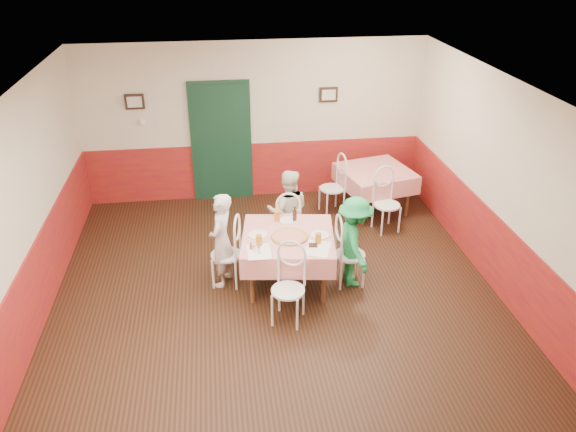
{
  "coord_description": "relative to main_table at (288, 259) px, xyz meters",
  "views": [
    {
      "loc": [
        -0.69,
        -6.0,
        4.46
      ],
      "look_at": [
        0.19,
        0.52,
        1.05
      ],
      "focal_mm": 35.0,
      "sensor_mm": 36.0,
      "label": 1
    }
  ],
  "objects": [
    {
      "name": "floor",
      "position": [
        -0.19,
        -0.52,
        -0.38
      ],
      "size": [
        7.0,
        7.0,
        0.0
      ],
      "primitive_type": "plane",
      "color": "black",
      "rests_on": "ground"
    },
    {
      "name": "ceiling",
      "position": [
        -0.19,
        -0.52,
        2.42
      ],
      "size": [
        7.0,
        7.0,
        0.0
      ],
      "primitive_type": "plane",
      "color": "white",
      "rests_on": "back_wall"
    },
    {
      "name": "back_wall",
      "position": [
        -0.19,
        2.98,
        1.02
      ],
      "size": [
        6.0,
        0.1,
        2.8
      ],
      "primitive_type": "cube",
      "color": "beige",
      "rests_on": "ground"
    },
    {
      "name": "left_wall",
      "position": [
        -3.19,
        -0.52,
        1.02
      ],
      "size": [
        0.1,
        7.0,
        2.8
      ],
      "primitive_type": "cube",
      "color": "beige",
      "rests_on": "ground"
    },
    {
      "name": "right_wall",
      "position": [
        2.81,
        -0.52,
        1.02
      ],
      "size": [
        0.1,
        7.0,
        2.8
      ],
      "primitive_type": "cube",
      "color": "beige",
      "rests_on": "ground"
    },
    {
      "name": "wainscot_back",
      "position": [
        -0.19,
        2.96,
        0.12
      ],
      "size": [
        6.0,
        0.03,
        1.0
      ],
      "primitive_type": "cube",
      "color": "maroon",
      "rests_on": "ground"
    },
    {
      "name": "wainscot_left",
      "position": [
        -3.18,
        -0.52,
        0.12
      ],
      "size": [
        0.03,
        7.0,
        1.0
      ],
      "primitive_type": "cube",
      "color": "maroon",
      "rests_on": "ground"
    },
    {
      "name": "wainscot_right",
      "position": [
        2.79,
        -0.52,
        0.12
      ],
      "size": [
        0.03,
        7.0,
        1.0
      ],
      "primitive_type": "cube",
      "color": "maroon",
      "rests_on": "ground"
    },
    {
      "name": "door",
      "position": [
        -0.79,
        2.93,
        0.68
      ],
      "size": [
        0.96,
        0.06,
        2.1
      ],
      "primitive_type": "cube",
      "color": "black",
      "rests_on": "ground"
    },
    {
      "name": "picture_left",
      "position": [
        -2.19,
        2.93,
        1.48
      ],
      "size": [
        0.32,
        0.03,
        0.26
      ],
      "primitive_type": "cube",
      "color": "black",
      "rests_on": "back_wall"
    },
    {
      "name": "picture_right",
      "position": [
        1.11,
        2.93,
        1.48
      ],
      "size": [
        0.32,
        0.03,
        0.26
      ],
      "primitive_type": "cube",
      "color": "black",
      "rests_on": "back_wall"
    },
    {
      "name": "thermostat",
      "position": [
        -2.09,
        2.93,
        1.12
      ],
      "size": [
        0.1,
        0.03,
        0.1
      ],
      "primitive_type": "cube",
      "color": "white",
      "rests_on": "back_wall"
    },
    {
      "name": "main_table",
      "position": [
        0.0,
        0.0,
        0.0
      ],
      "size": [
        1.37,
        1.37,
        0.77
      ],
      "primitive_type": "cube",
      "rotation": [
        0.0,
        0.0,
        -0.14
      ],
      "color": "red",
      "rests_on": "ground"
    },
    {
      "name": "second_table",
      "position": [
        1.79,
        2.06,
        0.0
      ],
      "size": [
        1.34,
        1.34,
        0.77
      ],
      "primitive_type": "cube",
      "rotation": [
        0.0,
        0.0,
        0.23
      ],
      "color": "red",
      "rests_on": "ground"
    },
    {
      "name": "chair_left",
      "position": [
        -0.84,
        0.11,
        0.08
      ],
      "size": [
        0.51,
        0.51,
        0.9
      ],
      "primitive_type": null,
      "rotation": [
        0.0,
        0.0,
        -1.82
      ],
      "color": "white",
      "rests_on": "ground"
    },
    {
      "name": "chair_right",
      "position": [
        0.84,
        -0.11,
        0.08
      ],
      "size": [
        0.43,
        0.43,
        0.9
      ],
      "primitive_type": null,
      "rotation": [
        0.0,
        0.0,
        1.59
      ],
      "color": "white",
      "rests_on": "ground"
    },
    {
      "name": "chair_far",
      "position": [
        0.11,
        0.84,
        0.08
      ],
      "size": [
        0.46,
        0.46,
        0.9
      ],
      "primitive_type": null,
      "rotation": [
        0.0,
        0.0,
        3.05
      ],
      "color": "white",
      "rests_on": "ground"
    },
    {
      "name": "chair_near",
      "position": [
        -0.11,
        -0.84,
        0.08
      ],
      "size": [
        0.55,
        0.55,
        0.9
      ],
      "primitive_type": null,
      "rotation": [
        0.0,
        0.0,
        -0.4
      ],
      "color": "white",
      "rests_on": "ground"
    },
    {
      "name": "chair_second_a",
      "position": [
        1.04,
        2.06,
        0.08
      ],
      "size": [
        0.5,
        0.5,
        0.9
      ],
      "primitive_type": null,
      "rotation": [
        0.0,
        0.0,
        -1.34
      ],
      "color": "white",
      "rests_on": "ground"
    },
    {
      "name": "chair_second_b",
      "position": [
        1.79,
        1.31,
        0.08
      ],
      "size": [
        0.5,
        0.5,
        0.9
      ],
      "primitive_type": null,
      "rotation": [
        0.0,
        0.0,
        0.23
      ],
      "color": "white",
      "rests_on": "ground"
    },
    {
      "name": "pizza",
      "position": [
        0.01,
        -0.07,
        0.4
      ],
      "size": [
        0.54,
        0.54,
        0.03
      ],
      "primitive_type": "cylinder",
      "rotation": [
        0.0,
        0.0,
        -0.14
      ],
      "color": "#B74723",
      "rests_on": "main_table"
    },
    {
      "name": "plate_left",
      "position": [
        -0.4,
        0.05,
        0.39
      ],
      "size": [
        0.28,
        0.28,
        0.01
      ],
      "primitive_type": "cylinder",
      "rotation": [
        0.0,
        0.0,
        -0.14
      ],
      "color": "white",
      "rests_on": "main_table"
    },
    {
      "name": "plate_right",
      "position": [
        0.42,
        -0.07,
        0.39
      ],
      "size": [
        0.28,
        0.28,
        0.01
      ],
      "primitive_type": "cylinder",
      "rotation": [
        0.0,
        0.0,
        -0.14
      ],
      "color": "white",
      "rests_on": "main_table"
    },
    {
      "name": "plate_far",
      "position": [
        0.06,
        0.41,
        0.39
      ],
      "size": [
        0.28,
        0.28,
        0.01
      ],
      "primitive_type": "cylinder",
      "rotation": [
        0.0,
        0.0,
        -0.14
      ],
      "color": "white",
      "rests_on": "main_table"
    },
    {
      "name": "glass_a",
      "position": [
        -0.41,
        -0.21,
        0.46
      ],
      "size": [
        0.09,
        0.09,
        0.15
      ],
      "primitive_type": "cylinder",
      "rotation": [
        0.0,
        0.0,
        -0.14
      ],
      "color": "#BF7219",
      "rests_on": "main_table"
    },
    {
      "name": "glass_b",
      "position": [
        0.36,
        -0.26,
        0.46
      ],
      "size": [
        0.09,
        0.09,
        0.14
      ],
      "primitive_type": "cylinder",
      "rotation": [
        0.0,
        0.0,
        -0.14
      ],
      "color": "#BF7219",
      "rests_on": "main_table"
    },
    {
      "name": "glass_c",
      "position": [
        -0.09,
        0.44,
        0.46
      ],
      "size": [
        0.09,
        0.09,
        0.15
      ],
      "primitive_type": "cylinder",
      "rotation": [
        0.0,
        0.0,
        -0.14
      ],
      "color": "#BF7219",
      "rests_on": "main_table"
    },
    {
      "name": "beer_bottle",
      "position": [
        0.15,
        0.38,
        0.49
      ],
      "size": [
        0.06,
        0.06,
        0.2
      ],
      "primitive_type": "cylinder",
      "rotation": [
        0.0,
        0.0,
        -0.14
      ],
      "color": "#381C0A",
      "rests_on": "main_table"
    },
    {
      "name": "shaker_a",
      "position": [
        -0.49,
        -0.38,
        0.43
      ],
      "size": [
        0.04,
        0.04,
        0.09
      ],
      "primitive_type": "cylinder",
      "rotation": [
        0.0,
        0.0,
        -0.14
      ],
      "color": "silver",
      "rests_on": "main_table"
    },
    {
      "name": "shaker_b",
      "position": [
        -0.43,
        -0.42,
        0.43
      ],
      "size": [
        0.04,
        0.04,
        0.09
      ],
      "primitive_type": "cylinder",
      "rotation": [
        0.0,
        0.0,
        -0.14
      ],
      "color": "silver",
      "rests_on": "main_table"
    },
    {
      "name": "shaker_c",
      "position": [
        -0.52,
        -0.3,
        0.43
      ],
      "size": [
        0.04,
        0.04,
        0.09
      ],
      "primitive_type": "cylinder",
      "rotation": [
        0.0,
        0.0,
        -0.14
      ],
      "color": "#B23319",
      "rests_on": "main_table"
    },
    {
      "name": "menu_left",
      "position": [
        -0.43,
        -0.38,
        0.39
      ],
      "size": [
        0.3,
        0.4,
        0.0
      ],
      "primitive_type": "cube",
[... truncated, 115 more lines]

